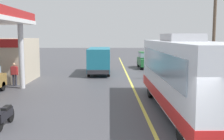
{
  "coord_description": "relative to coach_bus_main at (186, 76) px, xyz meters",
  "views": [
    {
      "loc": [
        -1.66,
        -6.0,
        3.56
      ],
      "look_at": [
        -1.5,
        10.0,
        1.6
      ],
      "focal_mm": 44.28,
      "sensor_mm": 36.0,
      "label": 1
    }
  ],
  "objects": [
    {
      "name": "ground",
      "position": [
        -1.88,
        13.43,
        -1.72
      ],
      "size": [
        120.0,
        120.0,
        0.0
      ],
      "primitive_type": "plane",
      "color": "#424247"
    },
    {
      "name": "lane_divider_stripe",
      "position": [
        -1.88,
        8.43,
        -1.72
      ],
      "size": [
        0.16,
        50.0,
        0.01
      ],
      "primitive_type": "cube",
      "color": "#D8CC4C",
      "rests_on": "ground"
    },
    {
      "name": "coach_bus_main",
      "position": [
        0.0,
        0.0,
        0.0
      ],
      "size": [
        2.6,
        11.04,
        3.69
      ],
      "color": "silver",
      "rests_on": "ground"
    },
    {
      "name": "minibus_opposing_lane",
      "position": [
        -4.48,
        13.67,
        -0.25
      ],
      "size": [
        2.04,
        6.13,
        2.44
      ],
      "color": "teal",
      "rests_on": "ground"
    },
    {
      "name": "motorcycle_parked_forecourt",
      "position": [
        -7.65,
        -1.93,
        -1.28
      ],
      "size": [
        0.55,
        1.8,
        0.92
      ],
      "color": "black",
      "rests_on": "ground"
    },
    {
      "name": "pedestrian_near_pump",
      "position": [
        -10.39,
        7.21,
        -0.79
      ],
      "size": [
        0.55,
        0.22,
        1.66
      ],
      "color": "#33333F",
      "rests_on": "ground"
    },
    {
      "name": "car_trailing_behind_bus",
      "position": [
        0.63,
        18.38,
        -0.71
      ],
      "size": [
        1.7,
        4.2,
        1.82
      ],
      "color": "#1E602D",
      "rests_on": "ground"
    },
    {
      "name": "utility_pole_roadside",
      "position": [
        4.45,
        8.56,
        2.54
      ],
      "size": [
        1.8,
        0.24,
        8.16
      ],
      "color": "brown",
      "rests_on": "ground"
    }
  ]
}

